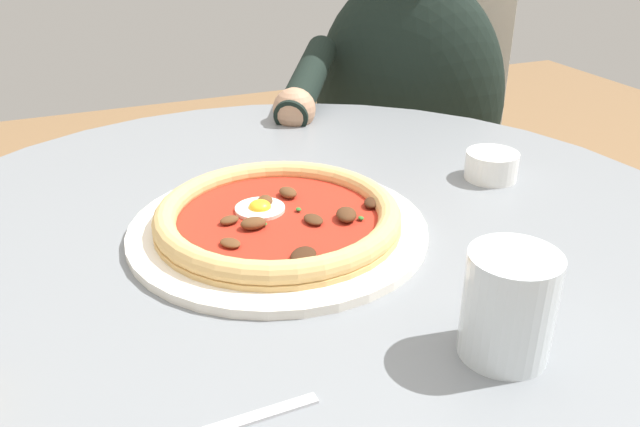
{
  "coord_description": "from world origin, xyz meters",
  "views": [
    {
      "loc": [
        0.58,
        -0.22,
        1.07
      ],
      "look_at": [
        0.0,
        0.02,
        0.76
      ],
      "focal_mm": 36.46,
      "sensor_mm": 36.0,
      "label": 1
    }
  ],
  "objects_px": {
    "water_glass": "(508,312)",
    "cafe_chair_diner": "(414,149)",
    "diner_person": "(401,187)",
    "dining_table": "(300,330)",
    "pizza_on_plate": "(278,220)",
    "ramekin_capers": "(492,164)"
  },
  "relations": [
    {
      "from": "water_glass",
      "to": "cafe_chair_diner",
      "type": "height_order",
      "value": "cafe_chair_diner"
    },
    {
      "from": "water_glass",
      "to": "diner_person",
      "type": "xyz_separation_m",
      "value": [
        -0.77,
        0.35,
        -0.27
      ]
    },
    {
      "from": "cafe_chair_diner",
      "to": "diner_person",
      "type": "bearing_deg",
      "value": -40.21
    },
    {
      "from": "dining_table",
      "to": "diner_person",
      "type": "bearing_deg",
      "value": 140.65
    },
    {
      "from": "pizza_on_plate",
      "to": "water_glass",
      "type": "bearing_deg",
      "value": 20.9
    },
    {
      "from": "dining_table",
      "to": "water_glass",
      "type": "distance_m",
      "value": 0.31
    },
    {
      "from": "dining_table",
      "to": "cafe_chair_diner",
      "type": "height_order",
      "value": "cafe_chair_diner"
    },
    {
      "from": "ramekin_capers",
      "to": "diner_person",
      "type": "distance_m",
      "value": 0.55
    },
    {
      "from": "cafe_chair_diner",
      "to": "dining_table",
      "type": "bearing_deg",
      "value": -39.5
    },
    {
      "from": "ramekin_capers",
      "to": "cafe_chair_diner",
      "type": "distance_m",
      "value": 0.66
    },
    {
      "from": "dining_table",
      "to": "ramekin_capers",
      "type": "bearing_deg",
      "value": 100.34
    },
    {
      "from": "water_glass",
      "to": "pizza_on_plate",
      "type": "bearing_deg",
      "value": -159.1
    },
    {
      "from": "dining_table",
      "to": "water_glass",
      "type": "height_order",
      "value": "water_glass"
    },
    {
      "from": "pizza_on_plate",
      "to": "diner_person",
      "type": "relative_size",
      "value": 0.29
    },
    {
      "from": "water_glass",
      "to": "cafe_chair_diner",
      "type": "bearing_deg",
      "value": 153.54
    },
    {
      "from": "dining_table",
      "to": "cafe_chair_diner",
      "type": "xyz_separation_m",
      "value": [
        -0.63,
        0.52,
        -0.07
      ]
    },
    {
      "from": "water_glass",
      "to": "diner_person",
      "type": "relative_size",
      "value": 0.08
    },
    {
      "from": "cafe_chair_diner",
      "to": "water_glass",
      "type": "bearing_deg",
      "value": -26.46
    },
    {
      "from": "dining_table",
      "to": "cafe_chair_diner",
      "type": "bearing_deg",
      "value": 140.5
    },
    {
      "from": "dining_table",
      "to": "diner_person",
      "type": "relative_size",
      "value": 0.88
    },
    {
      "from": "ramekin_capers",
      "to": "water_glass",
      "type": "bearing_deg",
      "value": -34.26
    },
    {
      "from": "ramekin_capers",
      "to": "diner_person",
      "type": "xyz_separation_m",
      "value": [
        -0.47,
        0.14,
        -0.25
      ]
    }
  ]
}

